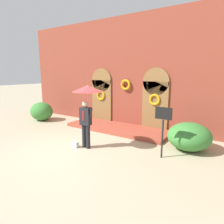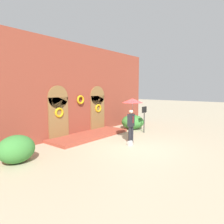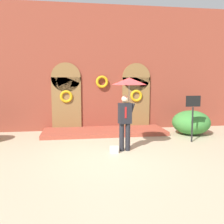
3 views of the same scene
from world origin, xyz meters
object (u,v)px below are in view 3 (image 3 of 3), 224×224
handbag (114,149)px  sign_post (193,111)px  person_with_umbrella (128,92)px  shrub_right (191,122)px

handbag → sign_post: size_ratio=0.16×
person_with_umbrella → sign_post: 2.80m
handbag → shrub_right: size_ratio=0.17×
person_with_umbrella → sign_post: size_ratio=1.37×
shrub_right → sign_post: bearing=-114.7°
person_with_umbrella → sign_post: person_with_umbrella is taller
person_with_umbrella → handbag: bearing=-157.4°
sign_post → handbag: bearing=-162.9°
person_with_umbrella → handbag: person_with_umbrella is taller
sign_post → shrub_right: bearing=65.3°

